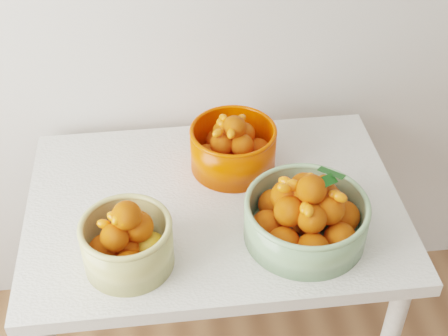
{
  "coord_description": "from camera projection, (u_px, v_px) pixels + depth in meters",
  "views": [
    {
      "loc": [
        -0.5,
        0.38,
        1.89
      ],
      "look_at": [
        -0.36,
        1.53,
        0.92
      ],
      "focal_mm": 50.0,
      "sensor_mm": 36.0,
      "label": 1
    }
  ],
  "objects": [
    {
      "name": "bowl_green",
      "position": [
        306.0,
        216.0,
        1.53
      ],
      "size": [
        0.4,
        0.4,
        0.2
      ],
      "rotation": [
        0.0,
        0.0,
        0.37
      ],
      "color": "gray",
      "rests_on": "table"
    },
    {
      "name": "bowl_orange",
      "position": [
        233.0,
        146.0,
        1.75
      ],
      "size": [
        0.32,
        0.32,
        0.17
      ],
      "rotation": [
        0.0,
        0.0,
        -0.43
      ],
      "color": "#E83200",
      "rests_on": "table"
    },
    {
      "name": "table",
      "position": [
        215.0,
        226.0,
        1.74
      ],
      "size": [
        1.0,
        0.7,
        0.75
      ],
      "color": "silver",
      "rests_on": "ground"
    },
    {
      "name": "bowl_cream",
      "position": [
        127.0,
        242.0,
        1.46
      ],
      "size": [
        0.29,
        0.29,
        0.19
      ],
      "rotation": [
        0.0,
        0.0,
        0.4
      ],
      "color": "tan",
      "rests_on": "table"
    }
  ]
}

